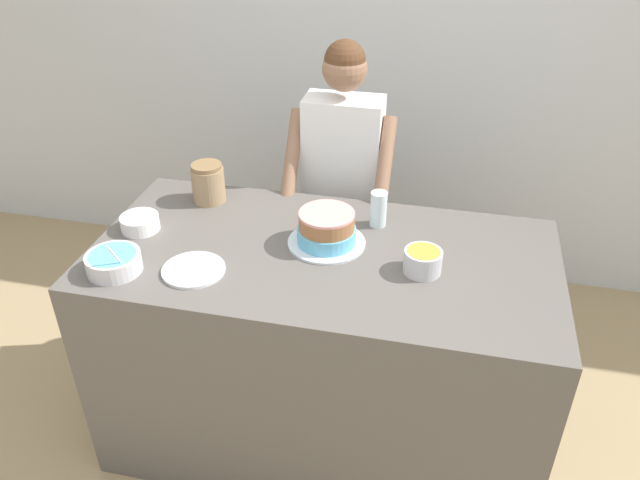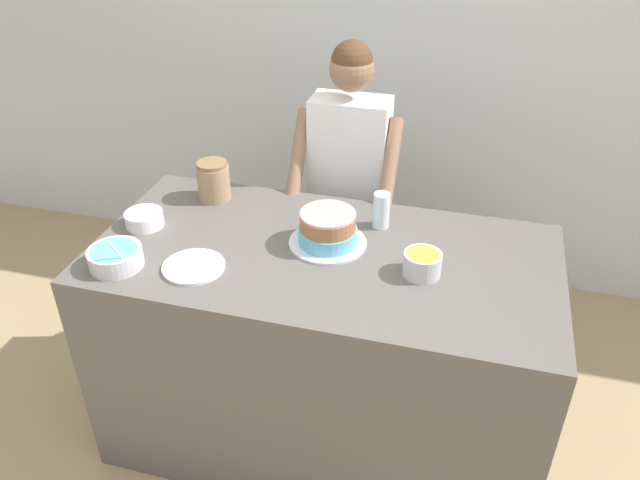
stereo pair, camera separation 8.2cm
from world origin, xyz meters
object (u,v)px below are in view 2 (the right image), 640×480
object	(u,v)px
frosting_bowl_orange	(422,263)
drinking_glass	(381,210)
frosting_bowl_white	(144,218)
ceramic_plate	(194,267)
stoneware_jar	(214,181)
person_baker	(348,176)
frosting_bowl_blue	(115,257)
cake	(327,230)

from	to	relation	value
frosting_bowl_orange	drinking_glass	size ratio (longest dim) A/B	0.94
frosting_bowl_white	ceramic_plate	bearing A→B (deg)	-35.33
drinking_glass	stoneware_jar	size ratio (longest dim) A/B	0.86
ceramic_plate	stoneware_jar	size ratio (longest dim) A/B	1.34
drinking_glass	ceramic_plate	distance (m)	0.75
person_baker	drinking_glass	world-z (taller)	person_baker
frosting_bowl_orange	frosting_bowl_blue	distance (m)	1.09
cake	stoneware_jar	world-z (taller)	stoneware_jar
frosting_bowl_blue	frosting_bowl_orange	bearing A→B (deg)	12.53
frosting_bowl_orange	frosting_bowl_blue	xyz separation A→B (m)	(-1.06, -0.24, -0.01)
frosting_bowl_white	drinking_glass	size ratio (longest dim) A/B	1.04
frosting_bowl_blue	ceramic_plate	world-z (taller)	frosting_bowl_blue
person_baker	stoneware_jar	distance (m)	0.62
person_baker	ceramic_plate	world-z (taller)	person_baker
person_baker	drinking_glass	distance (m)	0.45
person_baker	frosting_bowl_blue	size ratio (longest dim) A/B	8.13
cake	ceramic_plate	size ratio (longest dim) A/B	1.31
drinking_glass	frosting_bowl_orange	bearing A→B (deg)	-54.94
cake	drinking_glass	bearing A→B (deg)	46.14
frosting_bowl_orange	frosting_bowl_blue	world-z (taller)	frosting_bowl_blue
cake	frosting_bowl_white	world-z (taller)	cake
stoneware_jar	cake	bearing A→B (deg)	-22.02
person_baker	drinking_glass	size ratio (longest dim) A/B	10.90
frosting_bowl_orange	ceramic_plate	size ratio (longest dim) A/B	0.60
drinking_glass	frosting_bowl_blue	bearing A→B (deg)	-148.95
person_baker	frosting_bowl_white	bearing A→B (deg)	-137.58
drinking_glass	frosting_bowl_white	bearing A→B (deg)	-165.13
frosting_bowl_white	frosting_bowl_blue	world-z (taller)	frosting_bowl_blue
drinking_glass	person_baker	bearing A→B (deg)	119.67
drinking_glass	stoneware_jar	distance (m)	0.73
frosting_bowl_blue	frosting_bowl_white	bearing A→B (deg)	98.19
cake	drinking_glass	size ratio (longest dim) A/B	2.05
frosting_bowl_white	drinking_glass	xyz separation A→B (m)	(0.90, 0.24, 0.04)
person_baker	cake	xyz separation A→B (m)	(0.05, -0.57, 0.06)
frosting_bowl_white	stoneware_jar	size ratio (longest dim) A/B	0.89
person_baker	frosting_bowl_white	distance (m)	0.93
ceramic_plate	stoneware_jar	world-z (taller)	stoneware_jar
frosting_bowl_blue	cake	bearing A→B (deg)	26.20
drinking_glass	stoneware_jar	xyz separation A→B (m)	(-0.73, 0.04, 0.01)
cake	frosting_bowl_white	size ratio (longest dim) A/B	1.97
cake	frosting_bowl_blue	size ratio (longest dim) A/B	1.53
frosting_bowl_orange	frosting_bowl_blue	size ratio (longest dim) A/B	0.70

